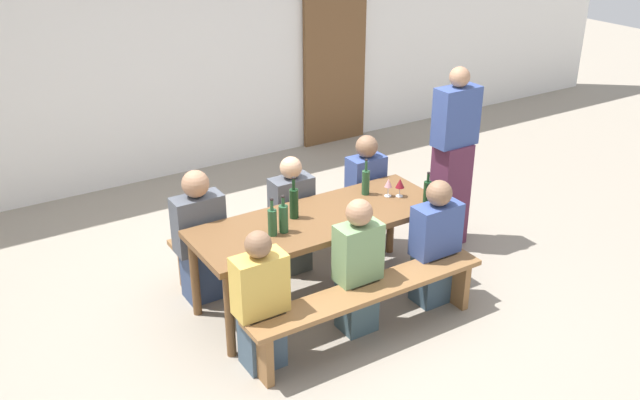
{
  "coord_description": "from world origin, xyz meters",
  "views": [
    {
      "loc": [
        -2.67,
        -4.26,
        3.26
      ],
      "look_at": [
        0.0,
        0.0,
        0.9
      ],
      "focal_mm": 39.63,
      "sensor_mm": 36.0,
      "label": 1
    }
  ],
  "objects_px": {
    "wine_bottle_0": "(294,203)",
    "seated_guest_far_2": "(365,195)",
    "seated_guest_far_0": "(200,239)",
    "wine_bottle_2": "(283,218)",
    "bench_far": "(280,228)",
    "wooden_door": "(335,62)",
    "tasting_table": "(320,226)",
    "seated_guest_near_1": "(358,269)",
    "wine_bottle_1": "(272,222)",
    "wine_bottle_4": "(366,182)",
    "wine_glass_1": "(388,184)",
    "bench_near": "(368,299)",
    "wine_bottle_3": "(427,193)",
    "wine_glass_0": "(400,184)",
    "seated_guest_near_2": "(435,246)",
    "seated_guest_near_0": "(261,304)",
    "seated_guest_far_1": "(292,218)",
    "standing_host": "(452,162)"
  },
  "relations": [
    {
      "from": "bench_near",
      "to": "wine_bottle_3",
      "type": "xyz_separation_m",
      "value": [
        0.86,
        0.4,
        0.51
      ]
    },
    {
      "from": "wine_bottle_0",
      "to": "seated_guest_near_2",
      "type": "distance_m",
      "value": 1.19
    },
    {
      "from": "wooden_door",
      "to": "seated_guest_far_1",
      "type": "relative_size",
      "value": 1.95
    },
    {
      "from": "seated_guest_far_0",
      "to": "seated_guest_far_2",
      "type": "relative_size",
      "value": 1.02
    },
    {
      "from": "wine_bottle_0",
      "to": "seated_guest_far_2",
      "type": "height_order",
      "value": "seated_guest_far_2"
    },
    {
      "from": "wine_bottle_4",
      "to": "wine_glass_1",
      "type": "distance_m",
      "value": 0.19
    },
    {
      "from": "wine_bottle_2",
      "to": "bench_far",
      "type": "bearing_deg",
      "value": 63.65
    },
    {
      "from": "seated_guest_near_1",
      "to": "wine_glass_0",
      "type": "bearing_deg",
      "value": -56.95
    },
    {
      "from": "wine_bottle_2",
      "to": "seated_guest_near_2",
      "type": "height_order",
      "value": "seated_guest_near_2"
    },
    {
      "from": "bench_far",
      "to": "seated_guest_near_1",
      "type": "relative_size",
      "value": 1.8
    },
    {
      "from": "wine_bottle_1",
      "to": "seated_guest_far_2",
      "type": "height_order",
      "value": "seated_guest_far_2"
    },
    {
      "from": "wine_bottle_1",
      "to": "wine_bottle_2",
      "type": "distance_m",
      "value": 0.1
    },
    {
      "from": "seated_guest_near_2",
      "to": "bench_near",
      "type": "bearing_deg",
      "value": 101.1
    },
    {
      "from": "tasting_table",
      "to": "wine_bottle_1",
      "type": "xyz_separation_m",
      "value": [
        -0.46,
        -0.07,
        0.19
      ]
    },
    {
      "from": "wine_bottle_1",
      "to": "wine_bottle_4",
      "type": "relative_size",
      "value": 0.94
    },
    {
      "from": "wine_bottle_4",
      "to": "seated_guest_far_0",
      "type": "xyz_separation_m",
      "value": [
        -1.38,
        0.36,
        -0.32
      ]
    },
    {
      "from": "wooden_door",
      "to": "wine_bottle_1",
      "type": "height_order",
      "value": "wooden_door"
    },
    {
      "from": "standing_host",
      "to": "seated_guest_near_0",
      "type": "bearing_deg",
      "value": 16.71
    },
    {
      "from": "wine_bottle_2",
      "to": "wine_bottle_3",
      "type": "relative_size",
      "value": 1.04
    },
    {
      "from": "wine_bottle_0",
      "to": "wine_bottle_3",
      "type": "bearing_deg",
      "value": -19.84
    },
    {
      "from": "wine_glass_0",
      "to": "seated_guest_near_2",
      "type": "relative_size",
      "value": 0.15
    },
    {
      "from": "tasting_table",
      "to": "seated_guest_near_1",
      "type": "height_order",
      "value": "seated_guest_near_1"
    },
    {
      "from": "bench_far",
      "to": "wine_glass_0",
      "type": "xyz_separation_m",
      "value": [
        0.78,
        -0.7,
        0.51
      ]
    },
    {
      "from": "seated_guest_near_1",
      "to": "seated_guest_far_1",
      "type": "height_order",
      "value": "seated_guest_near_1"
    },
    {
      "from": "tasting_table",
      "to": "wooden_door",
      "type": "bearing_deg",
      "value": 55.14
    },
    {
      "from": "tasting_table",
      "to": "bench_near",
      "type": "relative_size",
      "value": 1.05
    },
    {
      "from": "wine_bottle_4",
      "to": "seated_guest_near_1",
      "type": "xyz_separation_m",
      "value": [
        -0.56,
        -0.7,
        -0.33
      ]
    },
    {
      "from": "wine_bottle_3",
      "to": "wine_bottle_4",
      "type": "relative_size",
      "value": 0.91
    },
    {
      "from": "wine_glass_1",
      "to": "seated_guest_near_1",
      "type": "xyz_separation_m",
      "value": [
        -0.69,
        -0.56,
        -0.34
      ]
    },
    {
      "from": "wine_bottle_1",
      "to": "seated_guest_far_1",
      "type": "bearing_deg",
      "value": 49.64
    },
    {
      "from": "standing_host",
      "to": "seated_guest_far_1",
      "type": "bearing_deg",
      "value": -12.82
    },
    {
      "from": "wine_bottle_0",
      "to": "standing_host",
      "type": "xyz_separation_m",
      "value": [
        1.73,
        0.08,
        -0.05
      ]
    },
    {
      "from": "wine_bottle_1",
      "to": "wine_bottle_2",
      "type": "bearing_deg",
      "value": 0.26
    },
    {
      "from": "seated_guest_near_0",
      "to": "seated_guest_far_2",
      "type": "height_order",
      "value": "seated_guest_far_2"
    },
    {
      "from": "wooden_door",
      "to": "wine_bottle_2",
      "type": "relative_size",
      "value": 6.95
    },
    {
      "from": "tasting_table",
      "to": "seated_guest_far_2",
      "type": "height_order",
      "value": "seated_guest_far_2"
    },
    {
      "from": "wine_bottle_0",
      "to": "wine_glass_1",
      "type": "xyz_separation_m",
      "value": [
        0.88,
        -0.07,
        -0.01
      ]
    },
    {
      "from": "seated_guest_near_1",
      "to": "seated_guest_far_2",
      "type": "xyz_separation_m",
      "value": [
        0.82,
        1.05,
        0.01
      ]
    },
    {
      "from": "seated_guest_near_2",
      "to": "wine_bottle_4",
      "type": "bearing_deg",
      "value": 16.24
    },
    {
      "from": "wooden_door",
      "to": "tasting_table",
      "type": "height_order",
      "value": "wooden_door"
    },
    {
      "from": "wooden_door",
      "to": "seated_guest_near_1",
      "type": "relative_size",
      "value": 1.89
    },
    {
      "from": "wine_glass_1",
      "to": "seated_guest_far_2",
      "type": "xyz_separation_m",
      "value": [
        0.13,
        0.5,
        -0.33
      ]
    },
    {
      "from": "bench_near",
      "to": "seated_guest_near_1",
      "type": "bearing_deg",
      "value": 87.99
    },
    {
      "from": "bench_near",
      "to": "bench_far",
      "type": "relative_size",
      "value": 1.0
    },
    {
      "from": "seated_guest_far_0",
      "to": "seated_guest_far_2",
      "type": "bearing_deg",
      "value": 90.0
    },
    {
      "from": "bench_near",
      "to": "wine_glass_1",
      "type": "distance_m",
      "value": 1.12
    },
    {
      "from": "wine_bottle_2",
      "to": "seated_guest_far_1",
      "type": "height_order",
      "value": "seated_guest_far_1"
    },
    {
      "from": "seated_guest_far_0",
      "to": "standing_host",
      "type": "xyz_separation_m",
      "value": [
        2.37,
        -0.34,
        0.28
      ]
    },
    {
      "from": "wine_glass_0",
      "to": "wine_glass_1",
      "type": "height_order",
      "value": "same"
    },
    {
      "from": "seated_guest_near_0",
      "to": "seated_guest_far_2",
      "type": "xyz_separation_m",
      "value": [
        1.64,
        1.05,
        0.03
      ]
    }
  ]
}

